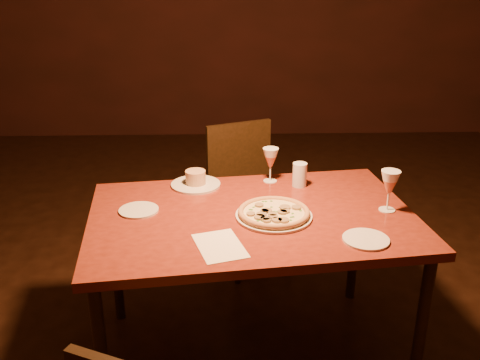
{
  "coord_description": "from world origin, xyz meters",
  "views": [
    {
      "loc": [
        -0.35,
        -2.28,
        1.77
      ],
      "look_at": [
        -0.28,
        -0.12,
        0.9
      ],
      "focal_mm": 40.0,
      "sensor_mm": 36.0,
      "label": 1
    }
  ],
  "objects": [
    {
      "name": "floor",
      "position": [
        0.0,
        0.0,
        0.0
      ],
      "size": [
        7.0,
        7.0,
        0.0
      ],
      "primitive_type": "plane",
      "color": "#311B10",
      "rests_on": "ground"
    },
    {
      "name": "water_tumbler",
      "position": [
        0.02,
        0.14,
        0.81
      ],
      "size": [
        0.07,
        0.07,
        0.12
      ],
      "primitive_type": "cylinder",
      "color": "silver",
      "rests_on": "dining_table"
    },
    {
      "name": "dining_table",
      "position": [
        -0.23,
        -0.17,
        0.69
      ],
      "size": [
        1.51,
        1.07,
        0.76
      ],
      "rotation": [
        0.0,
        0.0,
        0.12
      ],
      "color": "maroon",
      "rests_on": "floor"
    },
    {
      "name": "pizza_plate",
      "position": [
        -0.14,
        -0.21,
        0.78
      ],
      "size": [
        0.33,
        0.33,
        0.04
      ],
      "color": "silver",
      "rests_on": "dining_table"
    },
    {
      "name": "chair_far",
      "position": [
        -0.21,
        0.75,
        0.49
      ],
      "size": [
        0.55,
        0.55,
        0.88
      ],
      "rotation": [
        0.0,
        0.0,
        0.39
      ],
      "color": "black",
      "rests_on": "floor"
    },
    {
      "name": "menu_card",
      "position": [
        -0.37,
        -0.46,
        0.76
      ],
      "size": [
        0.23,
        0.28,
        0.0
      ],
      "primitive_type": "cube",
      "rotation": [
        0.0,
        0.0,
        0.29
      ],
      "color": "white",
      "rests_on": "dining_table"
    },
    {
      "name": "wine_glass_far",
      "position": [
        -0.12,
        0.21,
        0.84
      ],
      "size": [
        0.08,
        0.08,
        0.17
      ],
      "primitive_type": null,
      "color": "#C97454",
      "rests_on": "dining_table"
    },
    {
      "name": "ramekin_saucer",
      "position": [
        -0.49,
        0.16,
        0.78
      ],
      "size": [
        0.24,
        0.24,
        0.08
      ],
      "color": "silver",
      "rests_on": "dining_table"
    },
    {
      "name": "wine_glass_right",
      "position": [
        0.37,
        -0.15,
        0.85
      ],
      "size": [
        0.08,
        0.08,
        0.19
      ],
      "primitive_type": null,
      "color": "#C97454",
      "rests_on": "dining_table"
    },
    {
      "name": "side_plate_left",
      "position": [
        -0.73,
        -0.13,
        0.76
      ],
      "size": [
        0.18,
        0.18,
        0.01
      ],
      "primitive_type": "cylinder",
      "color": "silver",
      "rests_on": "dining_table"
    },
    {
      "name": "side_plate_near",
      "position": [
        0.2,
        -0.43,
        0.76
      ],
      "size": [
        0.18,
        0.18,
        0.01
      ],
      "primitive_type": "cylinder",
      "color": "silver",
      "rests_on": "dining_table"
    }
  ]
}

